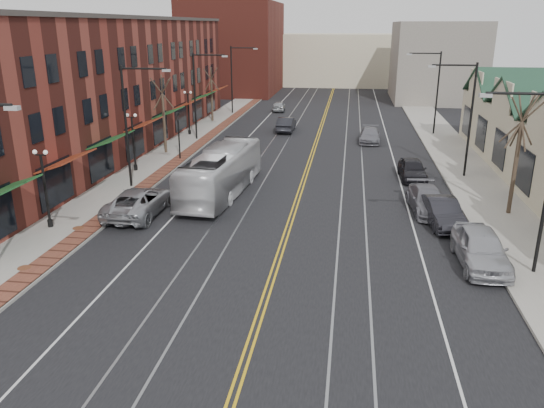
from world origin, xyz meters
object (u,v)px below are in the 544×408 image
(parked_suv, at_px, (139,202))
(transit_bus, at_px, (222,172))
(parked_car_c, at_px, (428,200))
(parked_car_b, at_px, (442,212))
(parked_car_a, at_px, (481,248))
(parked_car_d, at_px, (412,169))

(parked_suv, bearing_deg, transit_bus, -130.61)
(transit_bus, distance_m, parked_car_c, 12.98)
(parked_suv, relative_size, parked_car_b, 1.27)
(parked_car_a, bearing_deg, parked_car_d, 95.21)
(parked_car_b, relative_size, parked_car_c, 0.92)
(parked_car_c, bearing_deg, parked_car_b, -81.80)
(parked_car_c, distance_m, parked_car_d, 7.07)
(transit_bus, bearing_deg, parked_car_a, 152.79)
(parked_suv, distance_m, parked_car_a, 18.68)
(parked_car_a, height_order, parked_car_c, parked_car_a)
(parked_suv, distance_m, parked_car_c, 17.02)
(parked_car_b, height_order, parked_car_d, parked_car_b)
(parked_suv, height_order, parked_car_d, parked_suv)
(transit_bus, height_order, parked_car_d, transit_bus)
(parked_car_b, xyz_separation_m, parked_car_d, (-0.68, 9.21, -0.00))
(transit_bus, height_order, parked_car_a, transit_bus)
(transit_bus, relative_size, parked_car_a, 2.16)
(transit_bus, xyz_separation_m, parked_car_b, (13.36, -3.62, -0.77))
(parked_car_d, bearing_deg, transit_bus, -158.74)
(parked_car_a, distance_m, parked_car_c, 7.44)
(parked_suv, height_order, parked_car_a, parked_car_a)
(transit_bus, distance_m, parked_car_d, 13.88)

